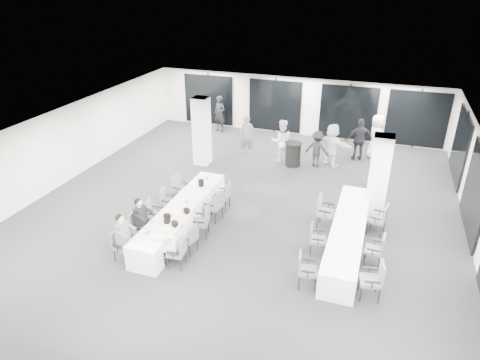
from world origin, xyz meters
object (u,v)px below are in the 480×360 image
(chair_main_left_mid, at_px, (153,212))
(cocktail_table, at_px, (293,154))
(chair_main_left_fourth, at_px, (167,200))
(chair_main_left_second, at_px, (138,225))
(banquet_table_side, at_px, (347,236))
(chair_main_right_near, at_px, (179,251))
(chair_main_right_far, at_px, (224,194))
(chair_side_left_near, at_px, (305,268))
(standing_guest_c, at_px, (317,147))
(ice_bucket_far, at_px, (201,183))
(banquet_table_main, at_px, (182,216))
(chair_main_left_far, at_px, (179,187))
(standing_guest_d, at_px, (360,137))
(chair_side_right_near, at_px, (374,278))
(chair_main_left_near, at_px, (121,244))
(chair_side_right_mid, at_px, (377,248))
(standing_guest_e, at_px, (376,134))
(ice_bucket_near, at_px, (167,219))
(standing_guest_h, at_px, (379,162))
(standing_guest_g, at_px, (220,112))
(chair_main_right_mid, at_px, (203,220))
(chair_side_left_far, at_px, (324,210))
(chair_side_right_far, at_px, (380,218))
(chair_side_left_mid, at_px, (316,237))
(chair_main_right_fourth, at_px, (215,204))
(chair_main_right_second, at_px, (190,237))

(chair_main_left_mid, bearing_deg, cocktail_table, 141.67)
(chair_main_left_fourth, bearing_deg, chair_main_left_second, -10.75)
(banquet_table_side, height_order, chair_main_right_near, chair_main_right_near)
(chair_main_right_far, distance_m, chair_side_left_near, 4.47)
(standing_guest_c, bearing_deg, chair_main_left_fourth, 63.43)
(chair_main_left_fourth, xyz_separation_m, ice_bucket_far, (0.85, 0.87, 0.35))
(banquet_table_main, relative_size, chair_main_left_fourth, 5.55)
(chair_main_right_far, bearing_deg, chair_main_left_mid, 135.75)
(chair_main_left_far, bearing_deg, standing_guest_d, 149.46)
(chair_side_right_near, bearing_deg, chair_main_left_near, 85.45)
(banquet_table_side, relative_size, chair_side_right_mid, 5.36)
(chair_main_right_near, bearing_deg, standing_guest_d, -27.73)
(standing_guest_e, bearing_deg, ice_bucket_near, 138.97)
(chair_main_left_far, bearing_deg, banquet_table_main, 42.13)
(chair_main_left_near, bearing_deg, standing_guest_h, 144.59)
(chair_main_left_near, xyz_separation_m, chair_main_left_second, (-0.01, 0.91, 0.06))
(chair_main_left_second, distance_m, chair_side_right_near, 6.65)
(standing_guest_g, bearing_deg, chair_main_right_mid, -49.82)
(chair_main_left_second, distance_m, chair_main_left_mid, 0.86)
(chair_side_left_near, distance_m, ice_bucket_near, 4.13)
(chair_main_right_near, xyz_separation_m, chair_side_right_near, (4.98, 0.44, 0.06))
(chair_main_right_near, distance_m, chair_main_right_mid, 1.58)
(chair_main_right_far, height_order, chair_side_left_far, chair_side_left_far)
(standing_guest_c, relative_size, standing_guest_d, 0.83)
(chair_side_right_far, bearing_deg, standing_guest_g, 60.35)
(chair_main_left_near, relative_size, chair_side_left_mid, 1.00)
(banquet_table_main, xyz_separation_m, standing_guest_g, (-2.22, 8.81, 0.64))
(cocktail_table, distance_m, chair_main_right_fourth, 5.28)
(chair_main_left_mid, distance_m, chair_main_right_far, 2.44)
(chair_main_right_fourth, distance_m, chair_side_right_far, 5.05)
(cocktail_table, bearing_deg, ice_bucket_far, -116.36)
(chair_side_right_mid, distance_m, standing_guest_d, 7.44)
(standing_guest_d, bearing_deg, chair_main_right_mid, 43.68)
(cocktail_table, relative_size, standing_guest_g, 0.48)
(chair_side_left_near, distance_m, chair_side_right_mid, 2.23)
(chair_main_right_near, height_order, chair_side_left_far, chair_side_left_far)
(banquet_table_main, bearing_deg, chair_side_right_far, 15.30)
(chair_side_right_mid, height_order, standing_guest_g, standing_guest_g)
(chair_main_left_near, xyz_separation_m, ice_bucket_near, (0.89, 1.05, 0.37))
(chair_main_left_fourth, height_order, chair_side_left_near, chair_side_left_near)
(chair_main_left_near, relative_size, chair_main_right_fourth, 0.87)
(chair_main_left_far, bearing_deg, chair_side_right_far, 103.76)
(cocktail_table, bearing_deg, chair_main_left_fourth, -119.95)
(standing_guest_c, bearing_deg, chair_main_left_far, 58.35)
(chair_side_left_far, distance_m, standing_guest_e, 6.43)
(chair_main_left_far, bearing_deg, chair_main_right_mid, 56.18)
(banquet_table_side, xyz_separation_m, chair_side_left_mid, (-0.83, -0.55, 0.13))
(banquet_table_main, bearing_deg, chair_main_left_mid, -159.88)
(chair_main_left_near, distance_m, chair_main_right_near, 1.67)
(chair_main_right_second, height_order, standing_guest_g, standing_guest_g)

